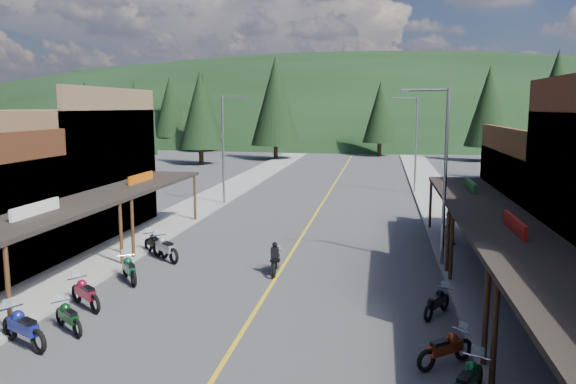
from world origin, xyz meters
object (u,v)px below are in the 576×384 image
at_px(streetlight_3, 414,140).
at_px(bike_east_8, 437,301).
at_px(rider_on_bike, 276,260).
at_px(pine_1, 204,106).
at_px(pine_7, 170,106).
at_px(pine_2, 276,101).
at_px(pedestrian_east_b, 448,228).
at_px(bike_east_6, 468,380).
at_px(pine_11, 555,107).
at_px(bike_west_8, 85,292).
at_px(pine_8, 135,118).
at_px(shop_west_3, 56,172).
at_px(pine_0, 86,111).
at_px(pine_4, 489,106).
at_px(bike_west_10, 165,247).
at_px(pine_10, 200,110).
at_px(bike_west_7, 68,316).
at_px(pine_3, 380,112).
at_px(pine_9, 576,115).
at_px(bike_west_11, 156,243).
at_px(streetlight_2, 442,169).
at_px(bike_west_9, 129,268).
at_px(bike_east_7, 446,347).
at_px(streetlight_1, 225,145).
at_px(bike_west_6, 23,326).

bearing_deg(streetlight_3, bike_east_8, -91.31).
bearing_deg(rider_on_bike, pine_1, 105.92).
height_order(pine_7, rider_on_bike, pine_7).
distance_m(pine_2, bike_east_8, 59.10).
bearing_deg(pedestrian_east_b, bike_east_6, 67.46).
relative_size(pine_2, pine_11, 1.13).
bearing_deg(bike_west_8, bike_east_6, -73.05).
bearing_deg(pine_8, streetlight_3, -19.05).
relative_size(shop_west_3, pine_0, 0.99).
distance_m(streetlight_3, pine_4, 32.09).
bearing_deg(pine_7, pine_8, -74.48).
bearing_deg(bike_west_10, streetlight_3, 11.90).
distance_m(pine_10, pedestrian_east_b, 46.55).
distance_m(shop_west_3, bike_west_10, 9.68).
xyz_separation_m(bike_west_7, bike_west_10, (-0.14, 8.59, 0.12)).
distance_m(pine_3, pine_9, 29.00).
bearing_deg(pine_7, bike_west_11, -69.49).
bearing_deg(pine_3, shop_west_3, -108.01).
relative_size(streetlight_2, pine_4, 0.64).
bearing_deg(pine_2, bike_west_8, -86.11).
bearing_deg(pedestrian_east_b, pine_11, -132.95).
bearing_deg(pine_8, bike_west_9, -66.15).
height_order(pine_0, bike_west_10, pine_0).
bearing_deg(pine_4, bike_west_8, -112.00).
height_order(bike_west_10, pedestrian_east_b, pedestrian_east_b).
relative_size(streetlight_3, bike_east_7, 4.03).
relative_size(shop_west_3, pine_2, 0.78).
bearing_deg(shop_west_3, pine_2, 85.37).
height_order(pine_0, bike_west_8, pine_0).
xyz_separation_m(pine_7, rider_on_bike, (31.87, -70.31, -6.65)).
bearing_deg(shop_west_3, bike_west_11, -25.88).
bearing_deg(pine_7, streetlight_1, -65.12).
distance_m(pine_4, pine_9, 16.18).
height_order(pine_4, pine_7, same).
relative_size(pine_4, bike_east_7, 6.30).
bearing_deg(bike_west_8, rider_on_bike, -11.43).
bearing_deg(bike_west_6, pine_4, 6.46).
height_order(pine_1, pedestrian_east_b, pine_1).
bearing_deg(pine_10, pine_1, 106.70).
distance_m(streetlight_3, bike_east_8, 28.59).
height_order(shop_west_3, pine_3, pine_3).
distance_m(bike_west_8, bike_west_9, 3.14).
bearing_deg(bike_west_9, pine_7, 72.08).
xyz_separation_m(pine_1, pine_9, (48.00, -25.00, -0.86)).
height_order(shop_west_3, pine_1, pine_1).
height_order(bike_west_7, bike_east_8, bike_west_7).
xyz_separation_m(bike_west_6, bike_east_7, (12.40, 0.77, -0.09)).
distance_m(shop_west_3, bike_east_8, 22.47).
height_order(pine_4, pine_8, pine_4).
height_order(pine_3, pine_7, pine_7).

